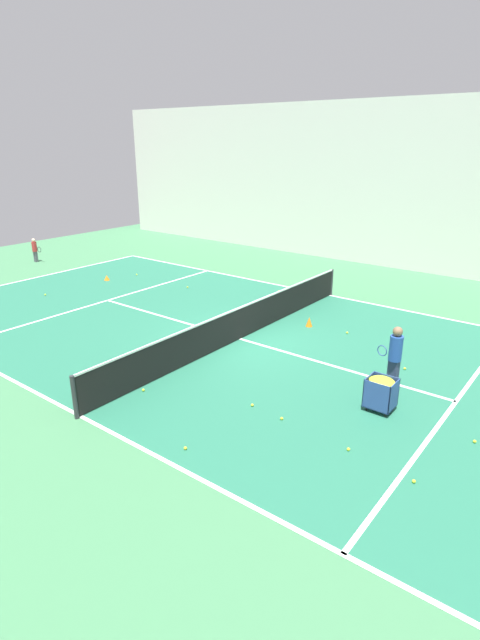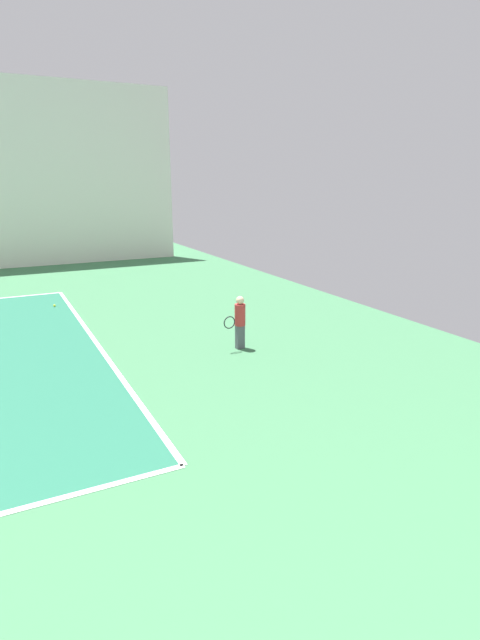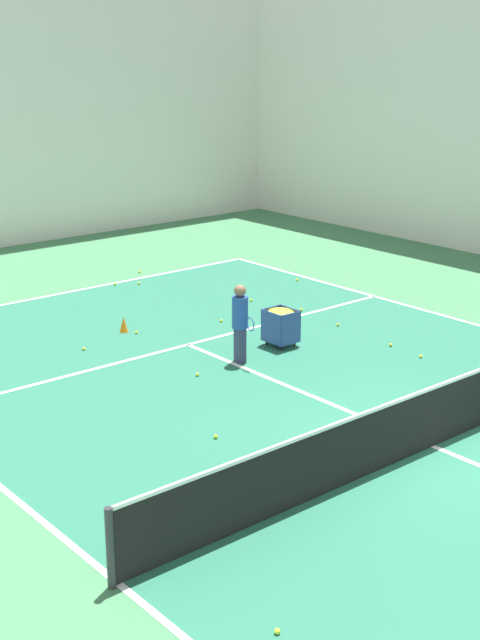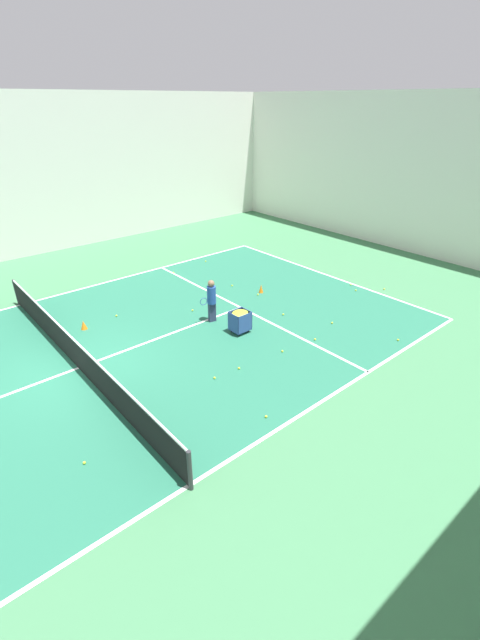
% 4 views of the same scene
% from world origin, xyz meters
% --- Properties ---
extents(ground_plane, '(39.54, 39.54, 0.00)m').
position_xyz_m(ground_plane, '(0.00, 0.00, 0.00)').
color(ground_plane, '#3D754C').
extents(court_playing_area, '(11.73, 23.61, 0.00)m').
position_xyz_m(court_playing_area, '(0.00, 0.00, 0.00)').
color(court_playing_area, '#23664C').
rests_on(court_playing_area, ground).
extents(line_baseline_far, '(11.73, 0.10, 0.00)m').
position_xyz_m(line_baseline_far, '(0.00, 11.81, 0.01)').
color(line_baseline_far, white).
rests_on(line_baseline_far, ground).
extents(line_sideline_left, '(0.10, 23.61, 0.00)m').
position_xyz_m(line_sideline_left, '(-5.87, 0.00, 0.01)').
color(line_sideline_left, white).
rests_on(line_sideline_left, ground).
extents(line_service_far, '(11.73, 0.10, 0.00)m').
position_xyz_m(line_service_far, '(0.00, 6.49, 0.01)').
color(line_service_far, white).
rests_on(line_service_far, ground).
extents(line_centre_service, '(0.10, 12.99, 0.00)m').
position_xyz_m(line_centre_service, '(0.00, 0.00, 0.01)').
color(line_centre_service, white).
rests_on(line_centre_service, ground).
extents(tennis_net, '(12.03, 0.10, 1.05)m').
position_xyz_m(tennis_net, '(0.00, 0.00, 0.54)').
color(tennis_net, '#2D2D33').
rests_on(tennis_net, ground).
extents(coach_at_net, '(0.38, 0.67, 1.60)m').
position_xyz_m(coach_at_net, '(0.17, 4.97, 0.92)').
color(coach_at_net, '#2D3351').
rests_on(coach_at_net, ground).
extents(ball_cart, '(0.56, 0.63, 0.81)m').
position_xyz_m(ball_cart, '(1.48, 5.20, 0.57)').
color(ball_cart, '#2D478C').
rests_on(ball_cart, ground).
extents(training_cone_0, '(0.19, 0.19, 0.35)m').
position_xyz_m(training_cone_0, '(-0.56, 8.11, 0.18)').
color(training_cone_0, orange).
rests_on(training_cone_0, ground).
extents(training_cone_2, '(0.22, 0.22, 0.32)m').
position_xyz_m(training_cone_2, '(-2.30, 1.14, 0.16)').
color(training_cone_2, orange).
rests_on(training_cone_2, ground).
extents(tennis_ball_2, '(0.07, 0.07, 0.07)m').
position_xyz_m(tennis_ball_2, '(3.38, 5.36, 0.04)').
color(tennis_ball_2, yellow).
rests_on(tennis_ball_2, ground).
extents(tennis_ball_3, '(0.07, 0.07, 0.07)m').
position_xyz_m(tennis_ball_3, '(-5.05, -1.89, 0.04)').
color(tennis_ball_3, yellow).
rests_on(tennis_ball_3, ground).
extents(tennis_ball_5, '(0.07, 0.07, 0.07)m').
position_xyz_m(tennis_ball_5, '(3.22, 3.66, 0.04)').
color(tennis_ball_5, yellow).
rests_on(tennis_ball_5, ground).
extents(tennis_ball_7, '(0.07, 0.07, 0.07)m').
position_xyz_m(tennis_ball_7, '(-0.42, 7.81, 0.04)').
color(tennis_ball_7, yellow).
rests_on(tennis_ball_7, ground).
extents(tennis_ball_8, '(0.07, 0.07, 0.07)m').
position_xyz_m(tennis_ball_8, '(3.14, 2.79, 0.04)').
color(tennis_ball_8, yellow).
rests_on(tennis_ball_8, ground).
extents(tennis_ball_11, '(0.07, 0.07, 0.07)m').
position_xyz_m(tennis_ball_11, '(1.44, 11.63, 0.04)').
color(tennis_ball_11, yellow).
rests_on(tennis_ball_11, ground).
extents(tennis_ball_12, '(0.07, 0.07, 0.07)m').
position_xyz_m(tennis_ball_12, '(3.57, 6.75, 0.04)').
color(tennis_ball_12, yellow).
rests_on(tennis_ball_12, ground).
extents(tennis_ball_15, '(0.07, 0.07, 0.07)m').
position_xyz_m(tennis_ball_15, '(3.19, 8.14, 0.04)').
color(tennis_ball_15, yellow).
rests_on(tennis_ball_15, ground).
extents(tennis_ball_17, '(0.07, 0.07, 0.07)m').
position_xyz_m(tennis_ball_17, '(-0.97, 4.89, 0.04)').
color(tennis_ball_17, yellow).
rests_on(tennis_ball_17, ground).
extents(tennis_ball_18, '(0.07, 0.07, 0.07)m').
position_xyz_m(tennis_ball_18, '(5.42, 8.85, 0.04)').
color(tennis_ball_18, yellow).
rests_on(tennis_ball_18, ground).
extents(tennis_ball_20, '(0.07, 0.07, 0.07)m').
position_xyz_m(tennis_ball_20, '(-1.87, 7.61, 0.04)').
color(tennis_ball_20, yellow).
rests_on(tennis_ball_20, ground).
extents(tennis_ball_21, '(0.07, 0.07, 0.07)m').
position_xyz_m(tennis_ball_21, '(1.95, 11.27, 0.04)').
color(tennis_ball_21, yellow).
rests_on(tennis_ball_21, ground).
extents(tennis_ball_22, '(0.07, 0.07, 0.07)m').
position_xyz_m(tennis_ball_22, '(-2.46, 2.45, 0.04)').
color(tennis_ball_22, yellow).
rests_on(tennis_ball_22, ground).
extents(tennis_ball_23, '(0.07, 0.07, 0.07)m').
position_xyz_m(tennis_ball_23, '(1.55, 7.29, 0.04)').
color(tennis_ball_23, yellow).
rests_on(tennis_ball_23, ground).
extents(tennis_ball_24, '(0.07, 0.07, 0.07)m').
position_xyz_m(tennis_ball_24, '(2.67, 12.31, 0.04)').
color(tennis_ball_24, yellow).
rests_on(tennis_ball_24, ground).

